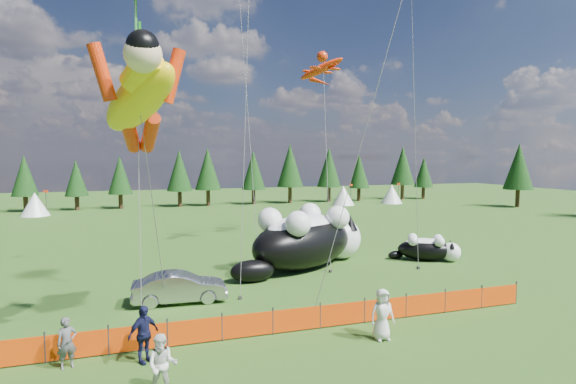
% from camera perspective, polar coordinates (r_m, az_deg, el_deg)
% --- Properties ---
extents(ground, '(160.00, 160.00, 0.00)m').
position_cam_1_polar(ground, '(21.47, -1.56, -14.46)').
color(ground, '#0F3509').
rests_on(ground, ground).
extents(safety_fence, '(22.06, 0.06, 1.10)m').
position_cam_1_polar(safety_fence, '(18.60, 1.14, -15.85)').
color(safety_fence, '#262626').
rests_on(safety_fence, ground).
extents(tree_line, '(90.00, 4.00, 8.00)m').
position_cam_1_polar(tree_line, '(64.81, -12.85, 1.72)').
color(tree_line, black).
rests_on(tree_line, ground).
extents(festival_tents, '(50.00, 3.20, 2.80)m').
position_cam_1_polar(festival_tents, '(62.04, -2.22, -0.70)').
color(festival_tents, white).
rests_on(festival_tents, ground).
extents(cat_large, '(9.91, 7.17, 3.89)m').
position_cam_1_polar(cat_large, '(28.51, 2.60, -5.88)').
color(cat_large, black).
rests_on(cat_large, ground).
extents(cat_small, '(4.35, 3.27, 1.73)m').
position_cam_1_polar(cat_small, '(31.90, 17.36, -6.85)').
color(cat_small, black).
rests_on(cat_small, ground).
extents(car, '(4.50, 1.77, 1.46)m').
position_cam_1_polar(car, '(22.57, -13.56, -11.69)').
color(car, '#AFB0B4').
rests_on(car, ground).
extents(spectator_a, '(0.72, 0.58, 1.70)m').
position_cam_1_polar(spectator_a, '(17.21, -26.27, -16.81)').
color(spectator_a, '#515055').
rests_on(spectator_a, ground).
extents(spectator_b, '(0.98, 0.69, 1.84)m').
position_cam_1_polar(spectator_b, '(14.43, -15.69, -20.45)').
color(spectator_b, silver).
rests_on(spectator_b, ground).
extents(spectator_c, '(1.28, 1.13, 1.96)m').
position_cam_1_polar(spectator_c, '(16.65, -17.88, -16.80)').
color(spectator_c, '#141637').
rests_on(spectator_c, ground).
extents(spectator_e, '(1.00, 0.69, 1.97)m').
position_cam_1_polar(spectator_e, '(18.07, 11.88, -14.96)').
color(spectator_e, silver).
rests_on(spectator_e, ground).
extents(superhero_kite, '(6.42, 7.31, 11.74)m').
position_cam_1_polar(superhero_kite, '(17.55, -18.39, 11.20)').
color(superhero_kite, yellow).
rests_on(superhero_kite, ground).
extents(gecko_kite, '(6.02, 12.08, 16.82)m').
position_cam_1_polar(gecko_kite, '(37.02, 4.26, 15.32)').
color(gecko_kite, red).
rests_on(gecko_kite, ground).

